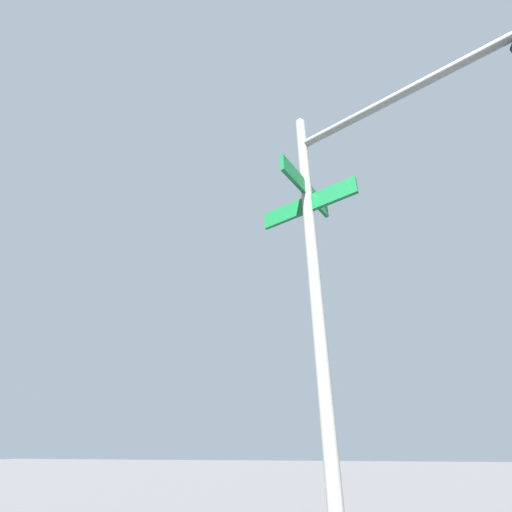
% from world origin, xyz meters
% --- Properties ---
extents(traffic_signal_near, '(1.52, 2.81, 5.01)m').
position_xyz_m(traffic_signal_near, '(-6.78, -5.87, 3.54)').
color(traffic_signal_near, slate).
rests_on(traffic_signal_near, ground_plane).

